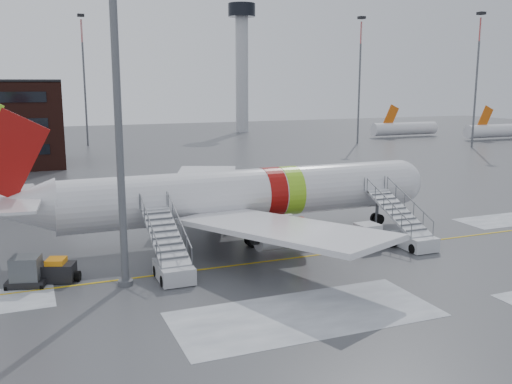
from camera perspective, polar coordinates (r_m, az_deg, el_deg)
name	(u,v)px	position (r m, az deg, el deg)	size (l,w,h in m)	color
ground	(317,250)	(41.52, 6.11, -5.84)	(260.00, 260.00, 0.00)	#494C4F
airliner	(235,196)	(43.45, -2.15, -0.38)	(35.03, 32.97, 11.18)	silver
airstair_fwd	(408,232)	(43.65, 15.00, -3.87)	(2.05, 7.70, 3.48)	silver
airstair_aft	(171,260)	(36.13, -8.53, -6.70)	(2.05, 7.70, 3.48)	#B2B4B9
pushback_tug	(371,236)	(42.88, 11.46, -4.37)	(3.19, 2.47, 1.77)	black
uld_container	(26,272)	(36.76, -21.99, -7.45)	(2.56, 2.13, 1.81)	black
baggage_tractor	(57,272)	(36.99, -19.30, -7.53)	(2.94, 1.94, 1.45)	black
light_mast_near	(116,65)	(33.38, -13.85, 12.26)	(1.20, 1.20, 24.88)	#595B60
control_tower	(242,53)	(139.05, -1.42, 13.74)	(6.40, 6.40, 30.00)	#B2B5BA
light_mast_far_ne	(360,72)	(114.54, 10.34, 11.71)	(1.20, 1.20, 24.25)	#595B60
light_mast_far_n	(84,72)	(113.54, -16.83, 11.43)	(1.20, 1.20, 24.25)	#595B60
light_mast_far_e	(477,71)	(113.15, 21.23, 11.17)	(1.20, 1.20, 24.25)	#595B60
distant_aircraft	(435,139)	(128.71, 17.42, 5.11)	(35.00, 18.00, 8.00)	#D8590C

